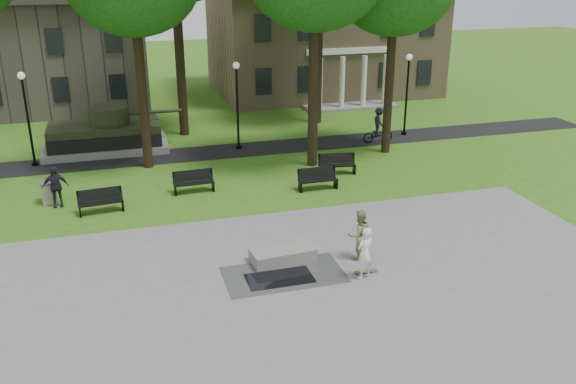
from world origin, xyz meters
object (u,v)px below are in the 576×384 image
skateboarder (365,253)px  cyclist (378,128)px  friend_watching (359,235)px  trash_bin (49,192)px  concrete_block (283,255)px  park_bench_0 (101,200)px

skateboarder → cyclist: (6.91, 14.34, -0.10)m
friend_watching → trash_bin: friend_watching is taller
concrete_block → cyclist: cyclist is taller
friend_watching → park_bench_0: friend_watching is taller
friend_watching → cyclist: size_ratio=0.91×
cyclist → park_bench_0: 16.35m
trash_bin → cyclist: bearing=14.4°
friend_watching → concrete_block: bearing=-18.4°
concrete_block → park_bench_0: park_bench_0 is taller
cyclist → concrete_block: bearing=143.9°
concrete_block → skateboarder: bearing=-40.7°
friend_watching → cyclist: (6.55, 13.01, -0.11)m
concrete_block → park_bench_0: (-6.02, 6.28, 0.28)m
concrete_block → park_bench_0: bearing=133.8°
park_bench_0 → friend_watching: bearing=-44.2°
cyclist → trash_bin: bearing=104.5°
skateboarder → cyclist: 15.92m
concrete_block → cyclist: size_ratio=1.10×
friend_watching → trash_bin: (-10.73, 8.57, -0.44)m
park_bench_0 → cyclist: bearing=16.5°
skateboarder → friend_watching: bearing=-128.8°
friend_watching → skateboarder: bearing=69.3°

